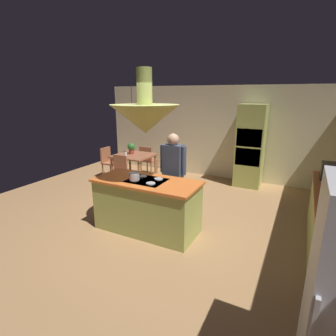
{
  "coord_description": "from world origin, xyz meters",
  "views": [
    {
      "loc": [
        2.27,
        -3.83,
        2.34
      ],
      "look_at": [
        0.1,
        0.4,
        1.0
      ],
      "focal_mm": 28.43,
      "sensor_mm": 36.0,
      "label": 1
    }
  ],
  "objects_px": {
    "oven_tower": "(250,146)",
    "dining_table": "(134,159)",
    "cooking_pot_on_cooktop": "(134,177)",
    "chair_facing_island": "(118,170)",
    "chair_by_back_wall": "(148,159)",
    "person_at_island": "(173,171)",
    "kitchen_island": "(147,205)",
    "cup_on_table": "(126,155)",
    "microwave_on_counter": "(336,172)",
    "chair_at_corner": "(109,160)",
    "potted_plant_on_table": "(131,148)"
  },
  "relations": [
    {
      "from": "microwave_on_counter",
      "to": "kitchen_island",
      "type": "bearing_deg",
      "value": -152.39
    },
    {
      "from": "oven_tower",
      "to": "chair_facing_island",
      "type": "relative_size",
      "value": 2.4
    },
    {
      "from": "chair_by_back_wall",
      "to": "cup_on_table",
      "type": "bearing_deg",
      "value": 84.49
    },
    {
      "from": "chair_by_back_wall",
      "to": "cup_on_table",
      "type": "xyz_separation_m",
      "value": [
        -0.09,
        -0.93,
        0.3
      ]
    },
    {
      "from": "chair_at_corner",
      "to": "chair_facing_island",
      "type": "bearing_deg",
      "value": -128.77
    },
    {
      "from": "oven_tower",
      "to": "chair_at_corner",
      "type": "relative_size",
      "value": 2.4
    },
    {
      "from": "kitchen_island",
      "to": "microwave_on_counter",
      "type": "height_order",
      "value": "microwave_on_counter"
    },
    {
      "from": "chair_by_back_wall",
      "to": "microwave_on_counter",
      "type": "xyz_separation_m",
      "value": [
        4.54,
        -1.31,
        0.56
      ]
    },
    {
      "from": "person_at_island",
      "to": "cup_on_table",
      "type": "distance_m",
      "value": 2.28
    },
    {
      "from": "oven_tower",
      "to": "chair_facing_island",
      "type": "bearing_deg",
      "value": -146.73
    },
    {
      "from": "dining_table",
      "to": "chair_facing_island",
      "type": "bearing_deg",
      "value": -90.0
    },
    {
      "from": "kitchen_island",
      "to": "chair_at_corner",
      "type": "xyz_separation_m",
      "value": [
        -2.56,
        2.1,
        0.04
      ]
    },
    {
      "from": "chair_facing_island",
      "to": "cooking_pot_on_cooktop",
      "type": "height_order",
      "value": "cooking_pot_on_cooktop"
    },
    {
      "from": "chair_facing_island",
      "to": "chair_by_back_wall",
      "type": "relative_size",
      "value": 1.0
    },
    {
      "from": "cup_on_table",
      "to": "microwave_on_counter",
      "type": "height_order",
      "value": "microwave_on_counter"
    },
    {
      "from": "person_at_island",
      "to": "microwave_on_counter",
      "type": "bearing_deg",
      "value": 16.65
    },
    {
      "from": "kitchen_island",
      "to": "cup_on_table",
      "type": "distance_m",
      "value": 2.61
    },
    {
      "from": "kitchen_island",
      "to": "microwave_on_counter",
      "type": "relative_size",
      "value": 3.94
    },
    {
      "from": "dining_table",
      "to": "chair_at_corner",
      "type": "distance_m",
      "value": 0.88
    },
    {
      "from": "dining_table",
      "to": "cooking_pot_on_cooktop",
      "type": "relative_size",
      "value": 5.39
    },
    {
      "from": "cup_on_table",
      "to": "microwave_on_counter",
      "type": "relative_size",
      "value": 0.2
    },
    {
      "from": "chair_at_corner",
      "to": "potted_plant_on_table",
      "type": "distance_m",
      "value": 0.87
    },
    {
      "from": "chair_facing_island",
      "to": "chair_at_corner",
      "type": "relative_size",
      "value": 1.0
    },
    {
      "from": "person_at_island",
      "to": "microwave_on_counter",
      "type": "distance_m",
      "value": 2.8
    },
    {
      "from": "oven_tower",
      "to": "kitchen_island",
      "type": "bearing_deg",
      "value": -108.74
    },
    {
      "from": "chair_at_corner",
      "to": "cooking_pot_on_cooktop",
      "type": "relative_size",
      "value": 4.83
    },
    {
      "from": "microwave_on_counter",
      "to": "cooking_pot_on_cooktop",
      "type": "xyz_separation_m",
      "value": [
        -3.0,
        -1.62,
        -0.06
      ]
    },
    {
      "from": "microwave_on_counter",
      "to": "oven_tower",
      "type": "bearing_deg",
      "value": 134.71
    },
    {
      "from": "kitchen_island",
      "to": "cup_on_table",
      "type": "relative_size",
      "value": 20.15
    },
    {
      "from": "dining_table",
      "to": "chair_facing_island",
      "type": "height_order",
      "value": "chair_facing_island"
    },
    {
      "from": "chair_facing_island",
      "to": "microwave_on_counter",
      "type": "height_order",
      "value": "microwave_on_counter"
    },
    {
      "from": "person_at_island",
      "to": "chair_by_back_wall",
      "type": "distance_m",
      "value": 2.85
    },
    {
      "from": "kitchen_island",
      "to": "cup_on_table",
      "type": "xyz_separation_m",
      "value": [
        -1.79,
        1.86,
        0.34
      ]
    },
    {
      "from": "dining_table",
      "to": "microwave_on_counter",
      "type": "height_order",
      "value": "microwave_on_counter"
    },
    {
      "from": "dining_table",
      "to": "chair_by_back_wall",
      "type": "height_order",
      "value": "chair_by_back_wall"
    },
    {
      "from": "cooking_pot_on_cooktop",
      "to": "oven_tower",
      "type": "bearing_deg",
      "value": 69.52
    },
    {
      "from": "microwave_on_counter",
      "to": "chair_facing_island",
      "type": "bearing_deg",
      "value": -179.0
    },
    {
      "from": "chair_by_back_wall",
      "to": "oven_tower",
      "type": "bearing_deg",
      "value": -170.89
    },
    {
      "from": "person_at_island",
      "to": "potted_plant_on_table",
      "type": "height_order",
      "value": "person_at_island"
    },
    {
      "from": "potted_plant_on_table",
      "to": "cooking_pot_on_cooktop",
      "type": "bearing_deg",
      "value": -54.24
    },
    {
      "from": "person_at_island",
      "to": "cup_on_table",
      "type": "height_order",
      "value": "person_at_island"
    },
    {
      "from": "dining_table",
      "to": "person_at_island",
      "type": "relative_size",
      "value": 0.59
    },
    {
      "from": "cup_on_table",
      "to": "potted_plant_on_table",
      "type": "bearing_deg",
      "value": 93.75
    },
    {
      "from": "cup_on_table",
      "to": "chair_facing_island",
      "type": "bearing_deg",
      "value": -78.89
    },
    {
      "from": "oven_tower",
      "to": "dining_table",
      "type": "xyz_separation_m",
      "value": [
        -2.8,
        -1.14,
        -0.39
      ]
    },
    {
      "from": "chair_at_corner",
      "to": "chair_by_back_wall",
      "type": "bearing_deg",
      "value": -51.23
    },
    {
      "from": "cup_on_table",
      "to": "cooking_pot_on_cooktop",
      "type": "bearing_deg",
      "value": -50.73
    },
    {
      "from": "chair_by_back_wall",
      "to": "kitchen_island",
      "type": "bearing_deg",
      "value": 121.32
    },
    {
      "from": "oven_tower",
      "to": "chair_by_back_wall",
      "type": "distance_m",
      "value": 2.89
    },
    {
      "from": "person_at_island",
      "to": "microwave_on_counter",
      "type": "height_order",
      "value": "person_at_island"
    }
  ]
}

